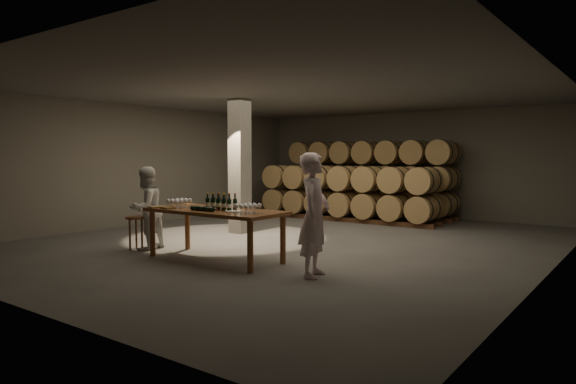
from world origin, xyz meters
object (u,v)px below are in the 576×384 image
Objects in this scene: tasting_table at (215,215)px; person_woman at (146,208)px; bottle_cluster at (221,204)px; plate at (234,211)px; notebook_near at (168,208)px; person_man at (314,215)px; stool at (136,223)px.

person_woman is (-1.82, -0.06, 0.02)m from tasting_table.
plate is (0.39, -0.11, -0.10)m from bottle_cluster.
notebook_near is (-1.32, -0.30, 0.01)m from plate.
notebook_near is at bearing -155.99° from bottle_cluster.
plate is 2.33m from person_woman.
tasting_table is at bearing 36.05° from notebook_near.
bottle_cluster is at bearing 72.25° from person_man.
bottle_cluster is at bearing 35.14° from notebook_near.
person_man reaches higher than stool.
person_man reaches higher than plate.
stool is 0.40× the size of person_woman.
person_woman reaches higher than plate.
stool is (-2.08, -0.24, -0.47)m from bottle_cluster.
plate is at bearing 2.92° from stool.
stool is 4.10m from person_man.
person_man is 1.16× the size of person_woman.
plate is at bearing -8.15° from tasting_table.
plate is 1.60m from person_man.
person_man is (1.60, 0.06, 0.04)m from plate.
tasting_table is 10.96× the size of notebook_near.
notebook_near is (-0.92, -0.41, -0.09)m from bottle_cluster.
bottle_cluster reaches higher than tasting_table.
stool is at bearing -177.08° from plate.
tasting_table is 0.24m from bottle_cluster.
notebook_near is at bearing 64.30° from person_woman.
notebook_near is at bearing -155.07° from tasting_table.
tasting_table is at bearing 5.78° from stool.
stool is 0.35× the size of person_man.
bottle_cluster is 1.01m from notebook_near.
notebook_near reaches higher than plate.
person_man is at bearing 82.05° from person_woman.
person_woman is (-1.94, -0.10, -0.19)m from bottle_cluster.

